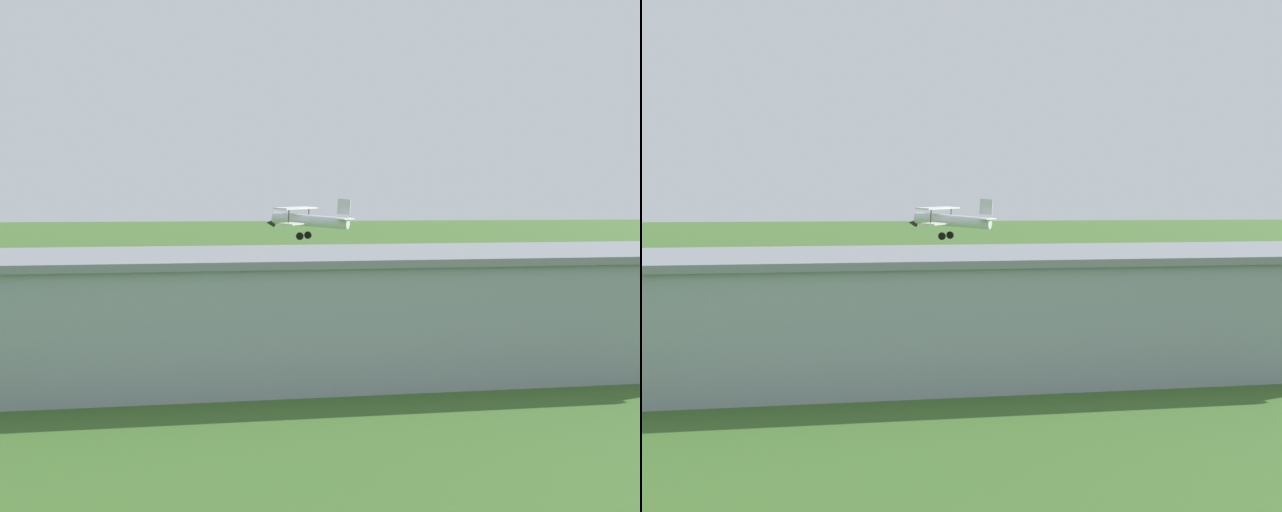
# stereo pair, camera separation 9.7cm
# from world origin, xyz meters

# --- Properties ---
(ground_plane) EXTENTS (400.00, 400.00, 0.00)m
(ground_plane) POSITION_xyz_m (0.00, 0.00, 0.00)
(ground_plane) COLOR #3D6628
(hangar) EXTENTS (38.38, 12.81, 5.96)m
(hangar) POSITION_xyz_m (-2.89, 28.00, 2.99)
(hangar) COLOR #99A3AD
(hangar) RESTS_ON ground_plane
(biplane) EXTENTS (7.47, 7.17, 3.46)m
(biplane) POSITION_xyz_m (-3.58, 0.26, 6.70)
(biplane) COLOR silver
(person_by_parked_cars) EXTENTS (0.50, 0.50, 1.72)m
(person_by_parked_cars) POSITION_xyz_m (14.06, 14.32, 0.86)
(person_by_parked_cars) COLOR #3F3F47
(person_by_parked_cars) RESTS_ON ground_plane
(person_walking_on_apron) EXTENTS (0.44, 0.44, 1.53)m
(person_walking_on_apron) POSITION_xyz_m (13.30, 15.14, 0.75)
(person_walking_on_apron) COLOR #B23333
(person_walking_on_apron) RESTS_ON ground_plane
(person_beside_truck) EXTENTS (0.53, 0.53, 1.56)m
(person_beside_truck) POSITION_xyz_m (-19.76, 16.17, 0.77)
(person_beside_truck) COLOR orange
(person_beside_truck) RESTS_ON ground_plane
(person_near_hangar_door) EXTENTS (0.52, 0.52, 1.70)m
(person_near_hangar_door) POSITION_xyz_m (12.12, 14.05, 0.85)
(person_near_hangar_door) COLOR beige
(person_near_hangar_door) RESTS_ON ground_plane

